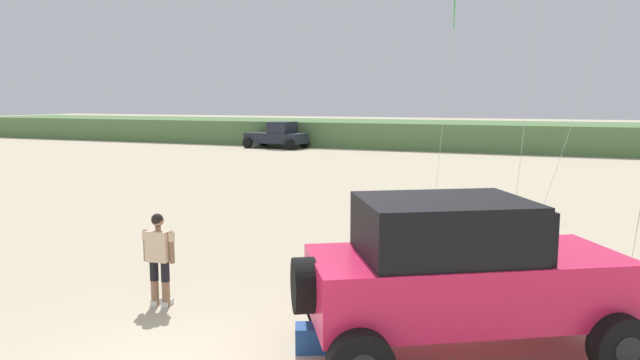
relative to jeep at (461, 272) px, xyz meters
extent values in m
cube|color=#567A47|center=(-6.65, 37.23, -0.25)|extent=(90.00, 9.32, 1.90)
cube|color=#EA2151|center=(0.06, 0.04, -0.19)|extent=(4.72, 3.82, 0.90)
cube|color=#EA2151|center=(1.48, 0.87, 0.18)|extent=(1.81, 2.02, 0.12)
cube|color=black|center=(-0.24, -0.14, 0.66)|extent=(2.88, 2.69, 0.80)
cube|color=black|center=(0.79, 0.47, 0.62)|extent=(0.94, 1.49, 0.72)
cube|color=black|center=(2.02, 1.19, -0.46)|extent=(1.09, 1.65, 0.28)
cylinder|color=black|center=(-1.94, -1.14, -0.09)|extent=(0.65, 0.82, 0.77)
cylinder|color=black|center=(1.04, 1.81, -0.78)|extent=(0.88, 0.69, 0.84)
cylinder|color=black|center=(1.04, 1.81, -0.78)|extent=(0.49, 0.47, 0.38)
cylinder|color=black|center=(2.09, 0.04, -0.78)|extent=(0.88, 0.69, 0.84)
cylinder|color=black|center=(2.09, 0.04, -0.78)|extent=(0.49, 0.47, 0.38)
cylinder|color=black|center=(-1.97, 0.03, -0.78)|extent=(0.88, 0.69, 0.84)
cylinder|color=black|center=(-1.97, 0.03, -0.78)|extent=(0.49, 0.47, 0.38)
cylinder|color=#8C664C|center=(-5.31, -0.03, -0.95)|extent=(0.14, 0.14, 0.49)
cylinder|color=black|center=(-5.31, -0.03, -0.56)|extent=(0.15, 0.15, 0.36)
cube|color=silver|center=(-5.32, 0.01, -1.15)|extent=(0.14, 0.27, 0.10)
cylinder|color=#8C664C|center=(-5.09, -0.01, -0.95)|extent=(0.14, 0.14, 0.49)
cylinder|color=black|center=(-5.09, -0.01, -0.56)|extent=(0.15, 0.15, 0.36)
cube|color=silver|center=(-5.10, 0.03, -1.15)|extent=(0.14, 0.27, 0.10)
cube|color=beige|center=(-5.20, -0.02, -0.11)|extent=(0.43, 0.30, 0.54)
cylinder|color=#8C664C|center=(-5.46, -0.05, -0.12)|extent=(0.09, 0.09, 0.56)
cylinder|color=beige|center=(-5.46, -0.05, 0.07)|extent=(0.11, 0.11, 0.16)
cylinder|color=#8C664C|center=(-4.95, 0.01, -0.12)|extent=(0.09, 0.09, 0.56)
cylinder|color=beige|center=(-4.95, 0.01, 0.07)|extent=(0.11, 0.11, 0.16)
cylinder|color=#8C664C|center=(-5.20, -0.02, 0.20)|extent=(0.10, 0.10, 0.08)
sphere|color=#8C664C|center=(-5.20, -0.02, 0.34)|extent=(0.21, 0.21, 0.21)
sphere|color=black|center=(-5.20, -0.03, 0.36)|extent=(0.21, 0.21, 0.21)
cube|color=#23519E|center=(-1.95, -0.73, -1.01)|extent=(0.66, 0.56, 0.38)
cube|color=#1E232D|center=(-18.41, 31.32, -0.44)|extent=(4.79, 2.43, 0.76)
cube|color=#1E232D|center=(-17.86, 31.25, 0.36)|extent=(1.80, 1.98, 0.84)
cylinder|color=black|center=(-16.44, 32.14, -0.82)|extent=(0.79, 0.35, 0.76)
cylinder|color=black|center=(-16.69, 30.05, -0.82)|extent=(0.79, 0.35, 0.76)
cylinder|color=black|center=(-20.12, 32.58, -0.82)|extent=(0.79, 0.35, 0.76)
cylinder|color=black|center=(-20.37, 30.49, -0.82)|extent=(0.79, 0.35, 0.76)
cylinder|color=silver|center=(1.91, 12.26, 2.88)|extent=(2.32, 4.25, 8.08)
cylinder|color=green|center=(-2.94, 16.28, 6.24)|extent=(0.05, 0.19, 2.00)
cylinder|color=silver|center=(-2.60, 13.29, 3.14)|extent=(0.38, 6.00, 8.58)
camera|label=1|loc=(1.19, -8.27, 2.44)|focal=33.09mm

